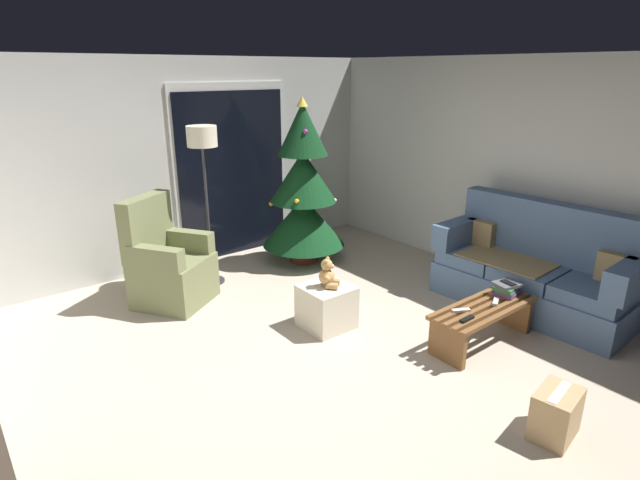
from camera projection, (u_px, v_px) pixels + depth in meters
name	position (u px, v px, depth m)	size (l,w,h in m)	color
ground_plane	(335.00, 368.00, 4.19)	(7.00, 7.00, 0.00)	#B2A38E
wall_back	(172.00, 166.00, 6.06)	(5.72, 0.12, 2.50)	beige
wall_right	(538.00, 176.00, 5.47)	(0.12, 6.00, 2.50)	beige
patio_door_frame	(233.00, 171.00, 6.51)	(1.60, 0.02, 2.20)	silver
patio_door_glass	(233.00, 175.00, 6.51)	(1.50, 0.02, 2.10)	black
couch	(534.00, 271.00, 5.13)	(0.87, 1.97, 1.08)	slate
coffee_table	(483.00, 318.00, 4.50)	(1.10, 0.40, 0.37)	brown
remote_black	(467.00, 319.00, 4.20)	(0.04, 0.16, 0.02)	black
remote_silver	(496.00, 302.00, 4.51)	(0.04, 0.16, 0.02)	#ADADB2
remote_white	(461.00, 310.00, 4.35)	(0.04, 0.16, 0.02)	silver
book_stack	(507.00, 288.00, 4.67)	(0.28, 0.23, 0.12)	#6B3D7A
cell_phone	(508.00, 283.00, 4.63)	(0.07, 0.14, 0.01)	black
christmas_tree	(303.00, 192.00, 6.25)	(1.04, 1.04, 2.05)	#4C1E19
armchair	(168.00, 266.00, 5.27)	(0.95, 0.95, 1.13)	olive
floor_lamp	(203.00, 152.00, 5.40)	(0.32, 0.32, 1.78)	#2D2D30
ottoman	(327.00, 306.00, 4.80)	(0.44, 0.44, 0.42)	beige
teddy_bear_honey	(328.00, 275.00, 4.70)	(0.21, 0.22, 0.29)	tan
cardboard_box_taped_mid_floor	(556.00, 414.00, 3.37)	(0.38, 0.30, 0.34)	tan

